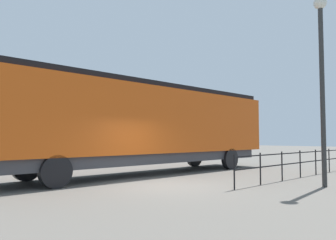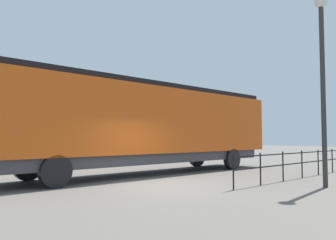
% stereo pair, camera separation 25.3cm
% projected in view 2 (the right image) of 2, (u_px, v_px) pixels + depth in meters
% --- Properties ---
extents(ground_plane, '(120.00, 120.00, 0.00)m').
position_uv_depth(ground_plane, '(164.00, 186.00, 11.42)').
color(ground_plane, '#666059').
extents(locomotive, '(2.83, 15.19, 4.13)m').
position_uv_depth(locomotive, '(154.00, 124.00, 15.59)').
color(locomotive, '#D15114').
rests_on(locomotive, ground_plane).
extents(lamp_post, '(0.44, 0.44, 6.59)m').
position_uv_depth(lamp_post, '(322.00, 62.00, 11.29)').
color(lamp_post, '#2D2D2D').
rests_on(lamp_post, ground_plane).
extents(platform_fence, '(0.05, 11.19, 1.14)m').
position_uv_depth(platform_fence, '(310.00, 159.00, 14.32)').
color(platform_fence, black).
rests_on(platform_fence, ground_plane).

